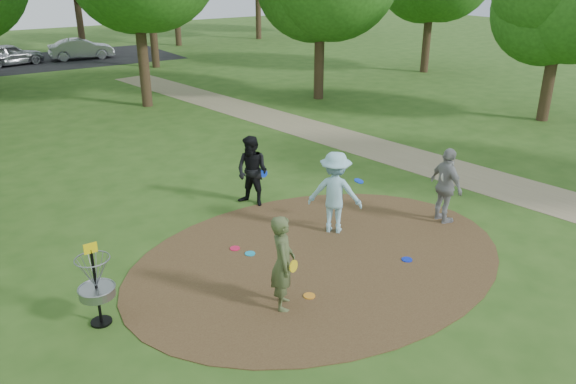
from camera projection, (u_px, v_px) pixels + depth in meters
ground at (320, 258)px, 11.78m from camera, size 100.00×100.00×0.00m
dirt_clearing at (320, 258)px, 11.78m from camera, size 8.40×8.40×0.02m
footpath at (453, 171)px, 16.69m from camera, size 7.55×39.89×0.01m
parking_lot at (61, 60)px, 35.80m from camera, size 14.00×8.00×0.01m
player_observer_with_disc at (283, 263)px, 9.80m from camera, size 0.71×0.78×1.79m
player_throwing_with_disc at (335, 193)px, 12.63m from camera, size 1.48×1.38×1.91m
player_walking_with_disc at (252, 171)px, 14.07m from camera, size 1.00×1.09×1.80m
player_waiting_with_disc at (446, 186)px, 13.11m from camera, size 0.65×1.14×1.83m
disc_ground_cyan at (250, 254)px, 11.92m from camera, size 0.22×0.22×0.02m
disc_ground_blue at (407, 260)px, 11.67m from camera, size 0.22×0.22×0.02m
disc_ground_red at (235, 248)px, 12.13m from camera, size 0.22×0.22×0.02m
car_left at (9, 55)px, 33.52m from camera, size 4.10×2.41×1.31m
car_right at (81, 49)px, 35.78m from camera, size 4.07×1.86×1.29m
disc_ground_orange at (309, 296)px, 10.40m from camera, size 0.22×0.22×0.02m
disc_golf_basket at (95, 279)px, 9.35m from camera, size 0.63×0.63×1.54m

